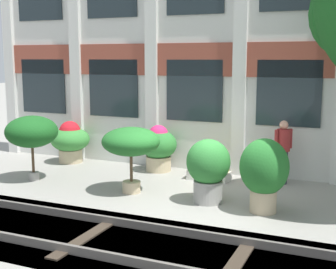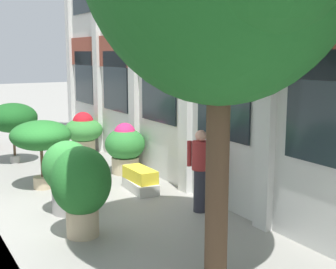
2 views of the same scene
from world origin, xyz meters
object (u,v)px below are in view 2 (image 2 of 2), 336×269
object	(u,v)px
potted_plant_fluted_column	(83,131)
potted_plant_stone_basin	(125,146)
potted_plant_tall_urn	(41,137)
resident_by_doorway	(201,168)
potted_plant_square_trough	(140,180)
potted_plant_terracotta_small	(13,118)
potted_plant_glazed_jar	(81,185)
potted_plant_ribbed_drum	(68,173)

from	to	relation	value
potted_plant_fluted_column	potted_plant_stone_basin	xyz separation A→B (m)	(2.92, 0.06, 0.03)
potted_plant_tall_urn	resident_by_doorway	world-z (taller)	resident_by_doorway
potted_plant_square_trough	resident_by_doorway	size ratio (longest dim) A/B	0.69
potted_plant_terracotta_small	resident_by_doorway	distance (m)	6.40
potted_plant_glazed_jar	potted_plant_square_trough	world-z (taller)	potted_plant_glazed_jar
potted_plant_ribbed_drum	potted_plant_stone_basin	bearing A→B (deg)	134.85
potted_plant_ribbed_drum	resident_by_doorway	world-z (taller)	resident_by_doorway
potted_plant_fluted_column	potted_plant_square_trough	bearing A→B (deg)	-4.10
potted_plant_tall_urn	potted_plant_square_trough	xyz separation A→B (m)	(1.32, 1.82, -0.94)
potted_plant_glazed_jar	potted_plant_tall_urn	distance (m)	3.18
potted_plant_glazed_jar	resident_by_doorway	bearing A→B (deg)	90.82
potted_plant_ribbed_drum	potted_plant_square_trough	bearing A→B (deg)	107.73
potted_plant_square_trough	resident_by_doorway	world-z (taller)	resident_by_doorway
potted_plant_square_trough	potted_plant_glazed_jar	bearing A→B (deg)	-47.47
potted_plant_terracotta_small	resident_by_doorway	xyz separation A→B (m)	(5.99, 2.23, -0.40)
potted_plant_glazed_jar	potted_plant_square_trough	size ratio (longest dim) A/B	1.38
potted_plant_tall_urn	potted_plant_square_trough	size ratio (longest dim) A/B	1.40
potted_plant_tall_urn	potted_plant_terracotta_small	size ratio (longest dim) A/B	0.92
potted_plant_fluted_column	potted_plant_terracotta_small	xyz separation A→B (m)	(0.36, -2.15, 0.58)
potted_plant_tall_urn	potted_plant_ribbed_drum	world-z (taller)	potted_plant_tall_urn
potted_plant_tall_urn	potted_plant_stone_basin	world-z (taller)	potted_plant_tall_urn
resident_by_doorway	potted_plant_square_trough	bearing A→B (deg)	-125.68
potted_plant_ribbed_drum	potted_plant_square_trough	world-z (taller)	potted_plant_ribbed_drum
potted_plant_fluted_column	potted_plant_square_trough	xyz separation A→B (m)	(4.54, -0.33, -0.43)
potted_plant_tall_urn	potted_plant_fluted_column	xyz separation A→B (m)	(-3.23, 2.14, -0.50)
potted_plant_tall_urn	potted_plant_stone_basin	distance (m)	2.28
potted_plant_stone_basin	potted_plant_ribbed_drum	world-z (taller)	potted_plant_ribbed_drum
potted_plant_glazed_jar	potted_plant_fluted_column	size ratio (longest dim) A/B	1.22
resident_by_doorway	potted_plant_tall_urn	bearing A→B (deg)	-102.74
potted_plant_fluted_column	potted_plant_square_trough	distance (m)	4.57
potted_plant_square_trough	potted_plant_fluted_column	bearing A→B (deg)	175.90
potted_plant_square_trough	resident_by_doorway	bearing A→B (deg)	12.42
resident_by_doorway	potted_plant_glazed_jar	bearing A→B (deg)	-47.29
potted_plant_glazed_jar	potted_plant_ribbed_drum	distance (m)	1.27
potted_plant_tall_urn	potted_plant_square_trough	distance (m)	2.43
potted_plant_terracotta_small	potted_plant_square_trough	bearing A→B (deg)	23.60
potted_plant_glazed_jar	potted_plant_stone_basin	bearing A→B (deg)	145.36
potted_plant_glazed_jar	potted_plant_ribbed_drum	xyz separation A→B (m)	(-1.25, 0.17, -0.09)
potted_plant_fluted_column	potted_plant_square_trough	world-z (taller)	potted_plant_fluted_column
potted_plant_ribbed_drum	potted_plant_tall_urn	bearing A→B (deg)	179.52
potted_plant_ribbed_drum	potted_plant_terracotta_small	world-z (taller)	potted_plant_terracotta_small
potted_plant_tall_urn	potted_plant_fluted_column	bearing A→B (deg)	146.39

